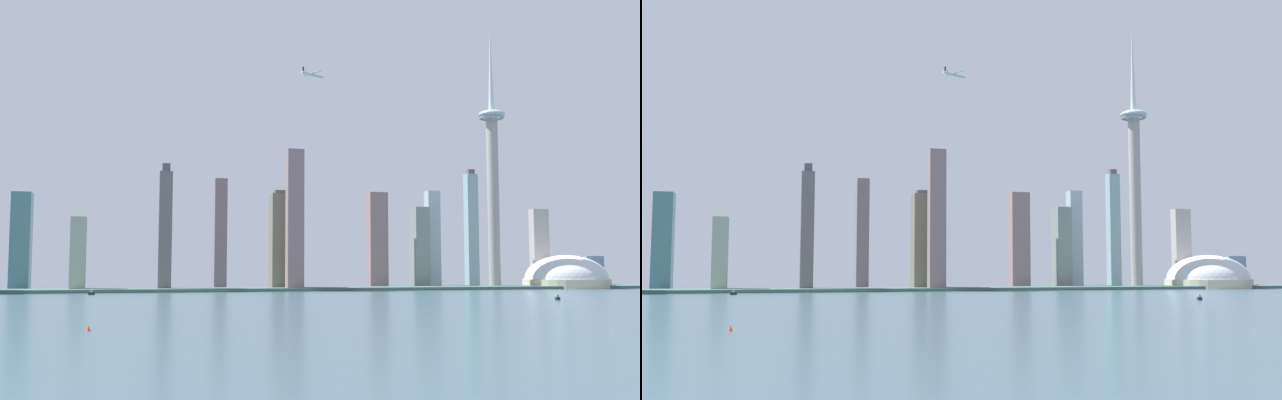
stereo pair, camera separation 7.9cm
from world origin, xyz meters
The scene contains 21 objects.
ground_plane centered at (0.00, 0.00, 0.00)m, with size 6000.00×6000.00×0.00m, color #39535F.
waterfront_pier centered at (0.00, 541.14, 1.74)m, with size 980.76×61.72×3.48m, color #406056.
observation_tower centered at (248.71, 562.59, 151.34)m, with size 34.10×34.10×338.26m.
stadium_dome centered at (344.31, 553.41, 10.29)m, with size 108.67×108.67×61.46m.
skyscraper_0 centered at (187.67, 614.91, 63.17)m, with size 16.86×15.32×126.34m.
skyscraper_1 centered at (160.23, 593.60, 51.27)m, with size 18.53×23.75×102.55m.
skyscraper_2 centered at (-320.01, 643.86, 57.07)m, with size 22.16×26.53×114.13m.
skyscraper_3 centered at (-251.03, 555.83, 40.19)m, with size 15.81×25.62×80.38m.
skyscraper_4 centered at (105.06, 598.35, 60.34)m, with size 23.53×16.28×120.68m.
skyscraper_6 centered at (397.46, 575.86, 20.59)m, with size 26.01×20.02×41.18m.
skyscraper_7 centered at (388.19, 629.07, 54.49)m, with size 14.68×25.78×112.82m.
skyscraper_8 centered at (-89.93, 625.48, 67.47)m, with size 15.09×21.26×134.95m.
skyscraper_9 centered at (-17.74, 529.46, 79.92)m, with size 18.67×14.76×159.84m.
skyscraper_10 centered at (336.03, 600.29, 52.17)m, with size 22.82×13.01×104.34m.
skyscraper_11 centered at (249.02, 625.65, 77.28)m, with size 15.24×13.73×158.66m.
skyscraper_12 centered at (-159.77, 553.32, 68.05)m, with size 14.30×14.68×141.77m.
skyscraper_13 centered at (-28.56, 562.74, 56.69)m, with size 20.82×24.32×116.02m.
boat_0 centered at (-232.53, 466.70, 1.59)m, with size 6.52×2.81×10.00m.
boat_2 centered at (135.97, 251.29, 1.71)m, with size 6.45×9.96×7.68m.
channel_buoy_0 centered at (-216.87, 46.88, 1.17)m, with size 1.97×1.97×2.33m, color #E54C19.
airplane centered at (-0.95, 514.34, 244.43)m, with size 30.81×28.01×8.39m.
Camera 1 is at (-203.45, -274.42, 26.32)m, focal length 41.13 mm.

